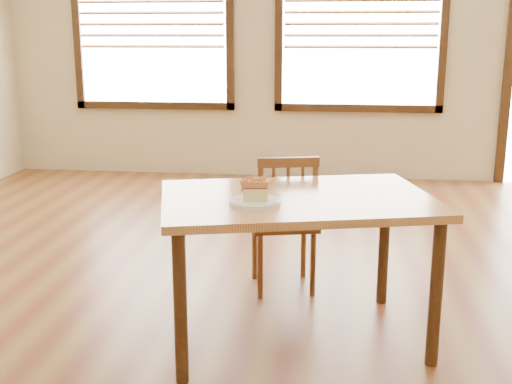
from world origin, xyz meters
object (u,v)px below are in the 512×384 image
(plate, at_px, (255,202))
(cake_slice, at_px, (255,189))
(cafe_table_main, at_px, (297,213))
(cafe_chair_main, at_px, (284,221))

(plate, bearing_deg, cake_slice, 176.82)
(cafe_table_main, relative_size, cafe_chair_main, 1.74)
(cafe_chair_main, height_order, cake_slice, cake_slice)
(cafe_chair_main, distance_m, plate, 0.87)
(cafe_table_main, height_order, cake_slice, cake_slice)
(cafe_table_main, xyz_separation_m, cafe_chair_main, (-0.11, 0.63, -0.23))
(cafe_table_main, relative_size, cake_slice, 11.04)
(cake_slice, bearing_deg, cafe_table_main, 35.80)
(plate, xyz_separation_m, cake_slice, (-0.00, 0.00, 0.06))
(cafe_table_main, relative_size, plate, 6.15)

